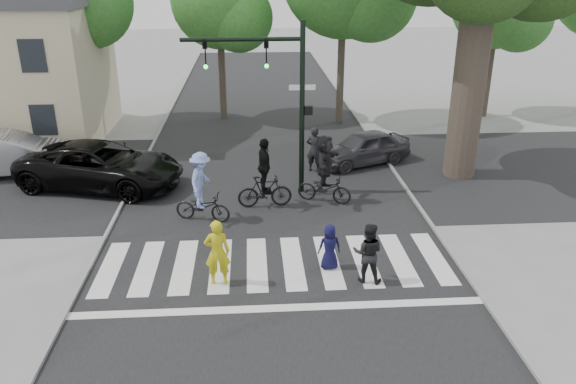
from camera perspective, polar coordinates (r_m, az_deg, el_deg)
name	(u,v)px	position (r m, az deg, el deg)	size (l,w,h in m)	color
ground	(277,282)	(14.83, -1.16, -9.14)	(120.00, 120.00, 0.00)	gray
road_stem	(270,205)	(19.26, -1.89, -1.34)	(10.00, 70.00, 0.01)	black
road_cross	(267,174)	(22.04, -2.17, 1.80)	(70.00, 10.00, 0.01)	black
curb_left	(120,208)	(19.75, -16.69, -1.56)	(0.10, 70.00, 0.10)	gray
curb_right	(414,200)	(20.04, 12.70, -0.80)	(0.10, 70.00, 0.10)	gray
crosswalk	(275,269)	(15.39, -1.28, -7.83)	(10.00, 3.85, 0.01)	silver
traffic_signal	(277,85)	(19.24, -1.09, 10.84)	(4.45, 0.29, 6.00)	black
bg_tree_2	(224,4)	(29.33, -6.53, 18.41)	(5.04, 4.80, 8.40)	brown
bg_tree_4	(504,7)	(31.54, 21.05, 17.15)	(4.83, 4.60, 8.15)	brown
house	(8,56)	(29.04, -26.60, 12.29)	(8.40, 8.10, 8.82)	#C8B796
pedestrian_woman	(217,252)	(14.46, -7.20, -6.10)	(0.66, 0.43, 1.80)	gold
pedestrian_child	(330,247)	(15.19, 4.24, -5.59)	(0.62, 0.41, 1.28)	#0F0E33
pedestrian_adult	(368,253)	(14.63, 8.13, -6.15)	(0.80, 0.62, 1.64)	black
cyclist_left	(202,192)	(17.97, -8.76, 0.03)	(1.92, 1.32, 2.30)	black
cyclist_mid	(265,179)	(18.81, -2.39, 1.29)	(1.87, 1.15, 2.40)	black
cyclist_right	(325,173)	(19.17, 3.75, 1.95)	(2.00, 1.85, 2.40)	black
car_suv	(101,166)	(21.65, -18.47, 2.55)	(2.76, 5.97, 1.66)	black
car_silver	(11,154)	(24.33, -26.33, 3.47)	(1.74, 5.00, 1.65)	#B0AFB4
car_grey	(363,148)	(23.23, 7.61, 4.47)	(1.61, 4.00, 1.36)	#38373D
bystander_dark	(314,149)	(22.12, 2.70, 4.35)	(0.66, 0.44, 1.82)	black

